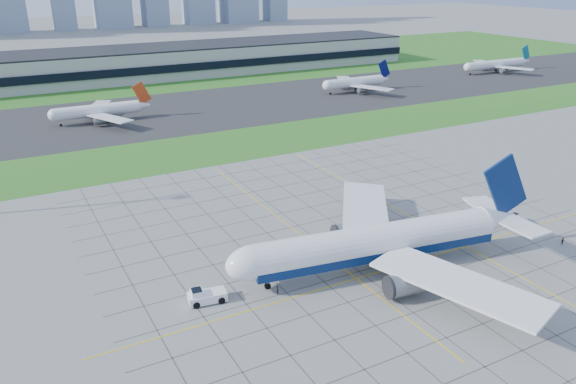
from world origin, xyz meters
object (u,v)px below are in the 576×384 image
(distant_jet_2, at_px, (356,82))
(distant_jet_3, at_px, (496,64))
(pushback_tug, at_px, (205,296))
(crew_far, at_px, (563,241))
(airliner, at_px, (378,243))
(distant_jet_1, at_px, (99,110))
(crew_near, at_px, (278,290))

(distant_jet_2, xyz_separation_m, distant_jet_3, (102.15, 7.18, 0.00))
(pushback_tug, bearing_deg, crew_far, -3.07)
(distant_jet_2, bearing_deg, airliner, -123.51)
(distant_jet_1, height_order, distant_jet_3, same)
(crew_far, height_order, distant_jet_3, distant_jet_3)
(crew_far, xyz_separation_m, distant_jet_1, (-65.40, 153.93, 3.70))
(crew_near, height_order, crew_far, crew_near)
(distant_jet_2, bearing_deg, crew_far, -109.31)
(distant_jet_2, bearing_deg, pushback_tug, -132.88)
(pushback_tug, height_order, distant_jet_2, distant_jet_2)
(distant_jet_1, distance_m, distant_jet_2, 119.46)
(crew_far, bearing_deg, crew_near, -164.52)
(pushback_tug, xyz_separation_m, distant_jet_2, (128.95, 138.87, 3.27))
(airliner, bearing_deg, distant_jet_1, 108.26)
(crew_far, height_order, distant_jet_2, distant_jet_2)
(airliner, distance_m, pushback_tug, 34.49)
(pushback_tug, height_order, crew_near, pushback_tug)
(pushback_tug, relative_size, distant_jet_1, 0.23)
(airliner, bearing_deg, distant_jet_2, 65.09)
(airliner, bearing_deg, crew_near, -173.84)
(airliner, relative_size, distant_jet_3, 1.33)
(airliner, xyz_separation_m, crew_far, (41.00, -10.72, -4.81))
(pushback_tug, distance_m, crew_far, 76.46)
(crew_near, relative_size, distant_jet_2, 0.04)
(crew_near, xyz_separation_m, distant_jet_1, (-2.89, 142.30, 3.63))
(pushback_tug, bearing_deg, airliner, 0.64)
(distant_jet_1, xyz_separation_m, distant_jet_2, (119.46, 0.39, -0.00))
(crew_far, distance_m, distant_jet_2, 163.56)
(crew_near, distance_m, distant_jet_1, 142.37)
(distant_jet_1, relative_size, distant_jet_2, 1.00)
(airliner, distance_m, distant_jet_3, 248.26)
(distant_jet_1, bearing_deg, airliner, -80.33)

